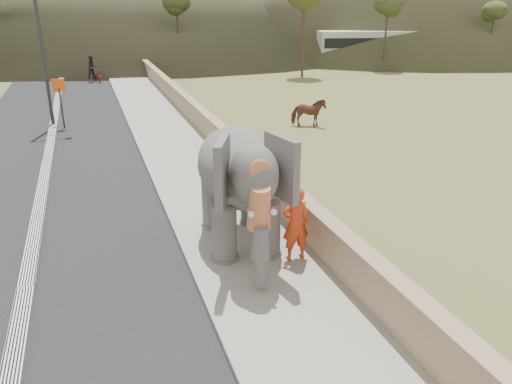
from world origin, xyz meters
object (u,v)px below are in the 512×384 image
cow (308,113)px  elephant_and_man (240,184)px  lamppost (46,24)px  motorcyclist (95,71)px

cow → elephant_and_man: size_ratio=0.37×
lamppost → motorcyclist: lamppost is taller
cow → motorcyclist: (-9.46, 18.25, 0.10)m
cow → motorcyclist: motorcyclist is taller
lamppost → cow: (11.64, -3.69, -4.17)m
cow → motorcyclist: bearing=45.5°
elephant_and_man → lamppost: bearing=107.6°
lamppost → elephant_and_man: bearing=-72.4°
lamppost → motorcyclist: bearing=81.5°
lamppost → elephant_and_man: lamppost is taller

